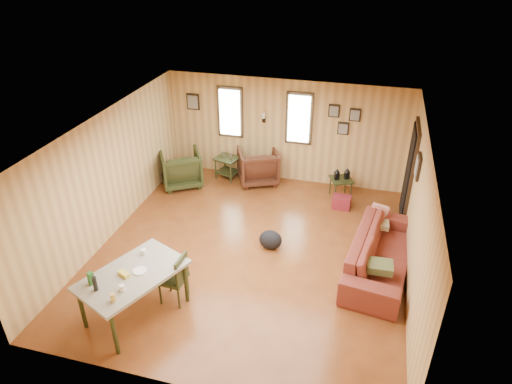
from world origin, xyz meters
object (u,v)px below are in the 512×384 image
Objects in this scene: recliner_green at (181,167)px; side_table at (342,178)px; dining_table at (132,278)px; sofa at (382,248)px; recliner_brown at (258,164)px; end_table at (228,164)px.

side_table is (3.62, 0.36, 0.03)m from recliner_green.
side_table is 0.40× the size of dining_table.
sofa is 2.68× the size of recliner_brown.
end_table is 2.70m from side_table.
recliner_brown is at bearing 0.93° from end_table.
recliner_green is 1.37× the size of end_table.
dining_table reaches higher than side_table.
recliner_brown reaches higher than end_table.
recliner_brown is at bearing 56.16° from sofa.
dining_table reaches higher than sofa.
sofa reaches higher than side_table.
dining_table reaches higher than recliner_brown.
recliner_green reaches higher than side_table.
sofa is at bearing -68.51° from side_table.
dining_table reaches higher than end_table.
recliner_brown is 0.74m from end_table.
end_table is (-0.74, -0.01, -0.08)m from recliner_brown.
recliner_brown is 0.50× the size of dining_table.
recliner_brown is 4.71m from dining_table.
end_table is at bearing -179.79° from recliner_green.
recliner_green is at bearing -174.39° from side_table.
recliner_brown is 1.36× the size of end_table.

